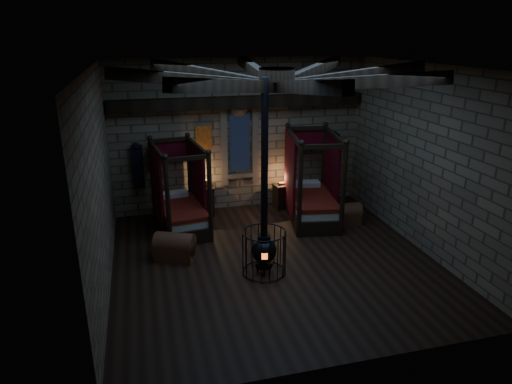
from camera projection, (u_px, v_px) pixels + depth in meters
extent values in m
cube|color=black|center=(274.00, 261.00, 10.19)|extent=(7.00, 7.00, 0.01)
cube|color=#847054|center=(239.00, 136.00, 12.69)|extent=(7.00, 0.02, 4.20)
cube|color=#847054|center=(349.00, 241.00, 6.30)|extent=(7.00, 0.02, 4.20)
cube|color=#847054|center=(99.00, 184.00, 8.67)|extent=(0.02, 7.00, 4.20)
cube|color=#847054|center=(423.00, 159.00, 10.32)|extent=(0.02, 7.00, 4.20)
cube|color=black|center=(277.00, 66.00, 8.79)|extent=(7.00, 7.00, 0.01)
cube|color=black|center=(240.00, 102.00, 12.21)|extent=(6.86, 0.35, 0.30)
cylinder|color=black|center=(277.00, 74.00, 8.84)|extent=(0.70, 0.70, 0.25)
cube|color=black|center=(240.00, 143.00, 12.71)|extent=(0.55, 0.04, 1.60)
cube|color=#9D140E|center=(204.00, 138.00, 12.42)|extent=(0.45, 0.03, 0.65)
cube|color=black|center=(138.00, 167.00, 12.10)|extent=(0.30, 0.10, 1.15)
cube|color=black|center=(333.00, 153.00, 13.42)|extent=(0.30, 0.10, 1.15)
cube|color=black|center=(182.00, 223.00, 11.76)|extent=(1.33, 2.20, 0.36)
cube|color=beige|center=(181.00, 213.00, 11.67)|extent=(1.19, 2.02, 0.22)
cube|color=maroon|center=(181.00, 207.00, 11.62)|extent=(1.26, 2.07, 0.10)
cube|color=beige|center=(174.00, 194.00, 12.25)|extent=(0.74, 0.44, 0.14)
cube|color=#550712|center=(170.00, 151.00, 12.10)|extent=(1.09, 0.19, 0.55)
cylinder|color=black|center=(168.00, 205.00, 10.41)|extent=(0.11, 0.11, 2.19)
cylinder|color=black|center=(153.00, 180.00, 12.15)|extent=(0.11, 0.11, 2.19)
cylinder|color=black|center=(210.00, 199.00, 10.75)|extent=(0.11, 0.11, 2.19)
cylinder|color=black|center=(190.00, 176.00, 12.50)|extent=(0.11, 0.11, 2.19)
cube|color=#550712|center=(156.00, 186.00, 11.51)|extent=(0.25, 1.49, 1.95)
cube|color=#550712|center=(197.00, 181.00, 11.88)|extent=(0.25, 1.49, 1.95)
cube|color=black|center=(311.00, 213.00, 12.36)|extent=(1.51, 2.38, 0.38)
cube|color=beige|center=(312.00, 203.00, 12.26)|extent=(1.35, 2.19, 0.23)
cube|color=maroon|center=(312.00, 197.00, 12.21)|extent=(1.42, 2.25, 0.11)
cube|color=beige|center=(306.00, 184.00, 12.94)|extent=(0.80, 0.49, 0.15)
cube|color=#550712|center=(306.00, 139.00, 12.80)|extent=(1.17, 0.25, 0.59)
cylinder|color=black|center=(300.00, 192.00, 10.98)|extent=(0.12, 0.12, 2.35)
cylinder|color=black|center=(287.00, 167.00, 12.99)|extent=(0.12, 0.12, 2.35)
cylinder|color=black|center=(343.00, 191.00, 11.07)|extent=(0.12, 0.12, 2.35)
cylinder|color=black|center=(324.00, 167.00, 13.08)|extent=(0.12, 0.12, 2.35)
cube|color=#550712|center=(290.00, 173.00, 12.27)|extent=(0.33, 1.59, 2.08)
cube|color=#550712|center=(331.00, 172.00, 12.36)|extent=(0.33, 1.59, 2.08)
cube|color=brown|center=(175.00, 251.00, 10.22)|extent=(1.01, 0.83, 0.36)
cylinder|color=brown|center=(175.00, 244.00, 10.16)|extent=(1.01, 0.83, 0.53)
cube|color=olive|center=(158.00, 250.00, 10.28)|extent=(0.27, 0.52, 0.38)
cube|color=olive|center=(192.00, 253.00, 10.16)|extent=(0.27, 0.52, 0.38)
cube|color=brown|center=(345.00, 218.00, 12.11)|extent=(0.82, 0.53, 0.33)
cylinder|color=brown|center=(346.00, 212.00, 12.05)|extent=(0.82, 0.53, 0.48)
cube|color=olive|center=(332.00, 219.00, 12.04)|extent=(0.08, 0.51, 0.35)
cube|color=olive|center=(358.00, 217.00, 12.17)|extent=(0.08, 0.51, 0.35)
cube|color=black|center=(206.00, 201.00, 12.65)|extent=(0.53, 0.51, 0.78)
cube|color=black|center=(205.00, 187.00, 12.51)|extent=(0.58, 0.56, 0.04)
cylinder|color=olive|center=(205.00, 183.00, 12.48)|extent=(0.11, 0.11, 0.18)
cube|color=black|center=(281.00, 197.00, 13.14)|extent=(0.46, 0.45, 0.67)
cube|color=black|center=(282.00, 185.00, 13.02)|extent=(0.51, 0.49, 0.04)
cube|color=brown|center=(282.00, 183.00, 13.00)|extent=(0.19, 0.15, 0.05)
cylinder|color=black|center=(264.00, 264.00, 9.61)|extent=(0.38, 0.38, 0.09)
sphere|color=black|center=(264.00, 251.00, 9.51)|extent=(0.53, 0.53, 0.53)
cylinder|color=black|center=(264.00, 238.00, 9.42)|extent=(0.26, 0.26, 0.13)
cube|color=#FF5914|center=(264.00, 256.00, 9.27)|extent=(0.13, 0.05, 0.13)
cylinder|color=black|center=(265.00, 162.00, 8.87)|extent=(0.14, 0.14, 3.21)
torus|color=black|center=(264.00, 271.00, 9.67)|extent=(0.93, 0.93, 0.03)
torus|color=black|center=(264.00, 232.00, 9.37)|extent=(0.93, 0.93, 0.03)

